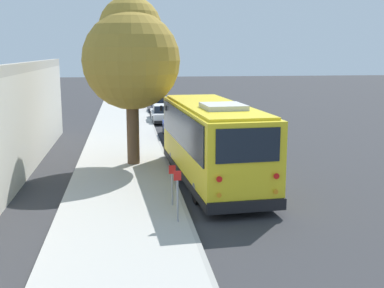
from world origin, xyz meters
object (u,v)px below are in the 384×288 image
at_px(parked_sedan_white, 164,114).
at_px(parked_sedan_blue, 178,128).
at_px(sign_post_near, 178,196).
at_px(parked_sedan_navy, 162,104).
at_px(street_tree, 131,54).
at_px(shuttle_bus, 212,139).
at_px(parked_sedan_maroon, 150,91).
at_px(parked_sedan_gray, 155,97).
at_px(sign_post_far, 172,185).

bearing_deg(parked_sedan_white, parked_sedan_blue, -177.45).
distance_m(parked_sedan_blue, sign_post_near, 14.84).
bearing_deg(parked_sedan_navy, sign_post_near, 179.88).
distance_m(parked_sedan_blue, street_tree, 8.60).
height_order(shuttle_bus, parked_sedan_blue, shuttle_bus).
bearing_deg(street_tree, parked_sedan_blue, -22.01).
bearing_deg(shuttle_bus, parked_sedan_navy, -3.19).
bearing_deg(parked_sedan_maroon, parked_sedan_white, -177.53).
bearing_deg(parked_sedan_gray, parked_sedan_maroon, 3.07).
bearing_deg(sign_post_near, parked_sedan_white, -3.46).
bearing_deg(sign_post_near, parked_sedan_blue, -6.36).
xyz_separation_m(parked_sedan_navy, sign_post_far, (-26.21, 1.64, 0.22)).
relative_size(shuttle_bus, sign_post_far, 6.88).
height_order(parked_sedan_gray, street_tree, street_tree).
xyz_separation_m(parked_sedan_blue, street_tree, (-6.88, 2.78, 4.35)).
bearing_deg(shuttle_bus, parked_sedan_gray, -3.02).
distance_m(shuttle_bus, parked_sedan_gray, 30.14).
xyz_separation_m(parked_sedan_blue, parked_sedan_maroon, (26.71, 0.33, 0.03)).
distance_m(parked_sedan_maroon, sign_post_near, 41.47).
relative_size(parked_sedan_maroon, street_tree, 0.65).
bearing_deg(sign_post_far, street_tree, 10.25).
bearing_deg(sign_post_near, shuttle_bus, -21.84).
height_order(parked_sedan_blue, parked_sedan_gray, parked_sedan_gray).
bearing_deg(parked_sedan_navy, shuttle_bus, -176.23).
height_order(parked_sedan_blue, sign_post_near, sign_post_near).
height_order(parked_sedan_navy, sign_post_far, sign_post_far).
relative_size(parked_sedan_white, parked_sedan_navy, 0.94).
bearing_deg(parked_sedan_navy, parked_sedan_maroon, 4.63).
relative_size(parked_sedan_navy, sign_post_near, 2.92).
bearing_deg(street_tree, sign_post_far, -169.75).
distance_m(parked_sedan_blue, parked_sedan_maroon, 26.71).
bearing_deg(shuttle_bus, sign_post_near, 154.46).
distance_m(shuttle_bus, sign_post_far, 3.67).
relative_size(parked_sedan_white, sign_post_far, 3.19).
xyz_separation_m(parked_sedan_maroon, sign_post_far, (-39.88, 1.32, 0.22)).
distance_m(parked_sedan_blue, parked_sedan_white, 6.82).
height_order(parked_sedan_white, parked_sedan_gray, parked_sedan_gray).
xyz_separation_m(parked_sedan_navy, parked_sedan_gray, (6.95, 0.15, -0.00)).
distance_m(parked_sedan_navy, parked_sedan_gray, 6.95).
relative_size(parked_sedan_white, sign_post_near, 2.76).
relative_size(parked_sedan_navy, parked_sedan_maroon, 0.95).
bearing_deg(parked_sedan_gray, street_tree, 175.98).
xyz_separation_m(shuttle_bus, parked_sedan_blue, (10.13, 0.21, -1.15)).
bearing_deg(parked_sedan_blue, parked_sedan_maroon, 1.35).
distance_m(parked_sedan_gray, sign_post_near, 34.76).
bearing_deg(sign_post_far, parked_sedan_blue, -7.12).
distance_m(shuttle_bus, parked_sedan_white, 16.99).
xyz_separation_m(shuttle_bus, parked_sedan_white, (16.94, 0.55, -1.16)).
bearing_deg(parked_sedan_blue, sign_post_near, 174.29).
relative_size(parked_sedan_blue, street_tree, 0.62).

